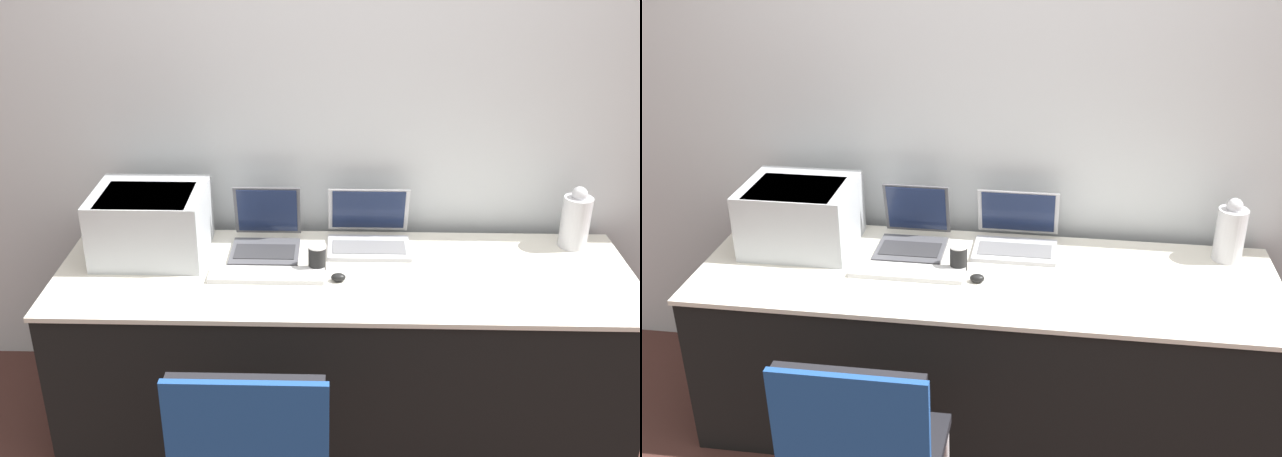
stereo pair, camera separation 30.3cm
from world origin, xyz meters
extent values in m
cube|color=silver|center=(0.00, 0.84, 1.30)|extent=(8.00, 0.05, 2.60)
cube|color=black|center=(0.00, 0.37, 0.36)|extent=(2.36, 0.75, 0.71)
cube|color=silver|center=(0.00, 0.37, 0.72)|extent=(2.38, 0.77, 0.02)
cube|color=#B2B7BC|center=(-0.82, 0.52, 0.88)|extent=(0.46, 0.39, 0.29)
cube|color=black|center=(-0.82, 0.48, 1.00)|extent=(0.37, 0.30, 0.05)
cube|color=#4C4C51|center=(-0.34, 0.52, 0.74)|extent=(0.29, 0.25, 0.02)
cube|color=#2D2D30|center=(-0.34, 0.51, 0.75)|extent=(0.26, 0.14, 0.00)
cube|color=#4C4C51|center=(-0.34, 0.68, 0.87)|extent=(0.29, 0.06, 0.24)
cube|color=#192342|center=(-0.34, 0.67, 0.87)|extent=(0.26, 0.05, 0.22)
cube|color=#B7B7BC|center=(0.11, 0.58, 0.74)|extent=(0.36, 0.23, 0.02)
cube|color=slate|center=(0.11, 0.57, 0.75)|extent=(0.32, 0.12, 0.00)
cube|color=#B7B7BC|center=(0.11, 0.72, 0.86)|extent=(0.36, 0.07, 0.22)
cube|color=#192342|center=(0.11, 0.72, 0.86)|extent=(0.32, 0.06, 0.20)
cube|color=silver|center=(-0.32, 0.32, 0.74)|extent=(0.47, 0.12, 0.02)
cylinder|color=black|center=(-0.11, 0.40, 0.79)|extent=(0.07, 0.07, 0.10)
cylinder|color=white|center=(-0.11, 0.40, 0.84)|extent=(0.08, 0.08, 0.01)
ellipsoid|color=black|center=(-0.03, 0.30, 0.75)|extent=(0.06, 0.04, 0.03)
cylinder|color=silver|center=(1.00, 0.64, 0.85)|extent=(0.12, 0.12, 0.23)
sphere|color=silver|center=(1.00, 0.64, 0.98)|extent=(0.07, 0.07, 0.07)
cube|color=black|center=(-0.29, -0.41, 0.43)|extent=(0.45, 0.46, 0.04)
cube|color=black|center=(-0.29, -0.62, 0.70)|extent=(0.45, 0.03, 0.49)
cube|color=#1E478C|center=(-0.29, -0.65, 0.68)|extent=(0.48, 0.02, 0.54)
camera|label=1|loc=(-0.03, -2.32, 2.23)|focal=42.00mm
camera|label=2|loc=(0.27, -2.30, 2.23)|focal=42.00mm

